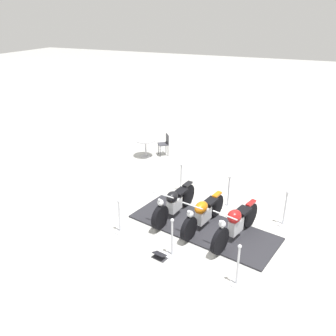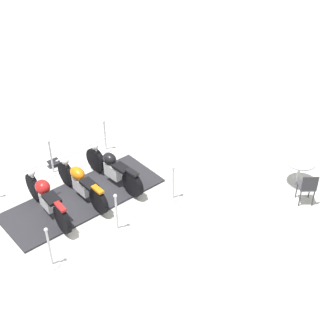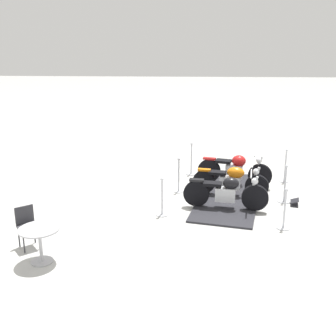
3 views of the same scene
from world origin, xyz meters
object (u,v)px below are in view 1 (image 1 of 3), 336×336
Objects in this scene: motorcycle_maroon at (235,223)px; cafe_chair_near_table at (165,143)px; stanchion_right_front at (120,222)px; stanchion_left_mid at (228,196)px; stanchion_right_mid at (172,245)px; stanchion_right_rear at (237,271)px; motorcycle_copper at (203,213)px; cafe_table at (146,144)px; stanchion_left_front at (181,182)px; info_placard at (159,256)px; motorcycle_black at (174,203)px; stanchion_left_rear at (284,215)px.

cafe_chair_near_table is (4.89, 4.26, -0.01)m from motorcycle_maroon.
stanchion_right_front is 0.96× the size of stanchion_left_mid.
stanchion_right_rear is (-0.37, -1.74, 0.05)m from stanchion_right_mid.
motorcycle_copper is 5.74m from cafe_table.
motorcycle_copper reaches higher than cafe_table.
motorcycle_maroon is 1.80m from stanchion_right_mid.
stanchion_left_front is 2.58× the size of info_placard.
info_placard is at bearing -112.20° from stanchion_right_front.
motorcycle_copper is 1.99× the size of stanchion_right_rear.
cafe_chair_near_table is (5.77, 1.24, 0.22)m from stanchion_right_front.
stanchion_right_front is at bearing -160.28° from cafe_table.
stanchion_right_mid reaches higher than stanchion_left_mid.
motorcycle_black is at bearing -164.99° from stanchion_left_front.
stanchion_right_front is at bearing 77.93° from stanchion_right_rear.
motorcycle_black is at bearing -86.86° from motorcycle_maroon.
cafe_table is (5.63, 3.62, 0.24)m from stanchion_right_mid.
stanchion_right_mid is 3.52m from stanchion_left_rear.
stanchion_left_rear is at bearing 130.67° from motorcycle_copper.
stanchion_left_front reaches higher than info_placard.
stanchion_right_rear is (-1.82, -1.43, -0.13)m from motorcycle_copper.
info_placard is 0.48× the size of cafe_table.
motorcycle_copper is 0.96× the size of motorcycle_maroon.
motorcycle_copper is at bearing 86.51° from cafe_chair_near_table.
stanchion_right_mid reaches higher than cafe_table.
stanchion_right_mid is at bearing -161.68° from stanchion_left_front.
motorcycle_black is 1.00× the size of motorcycle_maroon.
info_placard is (-3.58, -0.87, -0.27)m from stanchion_left_front.
stanchion_left_rear is 4.68m from stanchion_right_front.
motorcycle_maroon is 2.10× the size of stanchion_left_mid.
motorcycle_copper is at bearing -136.71° from cafe_table.
stanchion_right_rear is (-2.04, -2.40, -0.13)m from motorcycle_black.
stanchion_left_rear reaches higher than stanchion_left_mid.
stanchion_right_mid is 1.06× the size of stanchion_left_front.
info_placard is at bearing 164.78° from stanchion_left_mid.
motorcycle_maroon is 2.18m from info_placard.
cafe_chair_near_table is (6.38, 2.75, 0.48)m from info_placard.
info_placard is (-1.69, 0.55, -0.45)m from motorcycle_copper.
cafe_table is at bearing 47.72° from stanchion_left_front.
stanchion_left_rear is at bearing 156.39° from motorcycle_maroon.
stanchion_right_rear is at bearing -102.07° from stanchion_right_front.
cafe_chair_near_table is (3.54, 5.36, 0.21)m from stanchion_left_rear.
motorcycle_copper is 1.97× the size of stanchion_left_rear.
stanchion_right_mid is 1.32× the size of cafe_table.
motorcycle_copper is at bearing 167.94° from stanchion_left_mid.
stanchion_left_front is 0.96× the size of stanchion_left_mid.
cafe_chair_near_table is at bearing 56.51° from stanchion_left_rear.
stanchion_right_front reaches higher than info_placard.
motorcycle_black is 0.99m from motorcycle_copper.
motorcycle_copper is 0.99m from motorcycle_maroon.
stanchion_left_rear is (0.93, -3.03, -0.17)m from motorcycle_black.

